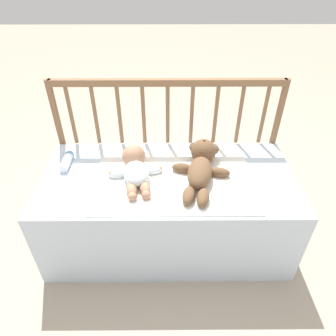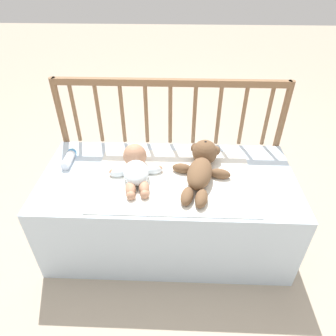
{
  "view_description": "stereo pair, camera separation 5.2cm",
  "coord_description": "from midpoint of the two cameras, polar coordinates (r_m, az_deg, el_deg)",
  "views": [
    {
      "loc": [
        -0.01,
        -1.2,
        1.41
      ],
      "look_at": [
        0.0,
        -0.01,
        0.52
      ],
      "focal_mm": 32.0,
      "sensor_mm": 36.0,
      "label": 1
    },
    {
      "loc": [
        0.04,
        -1.2,
        1.41
      ],
      "look_at": [
        0.0,
        -0.01,
        0.52
      ],
      "focal_mm": 32.0,
      "sensor_mm": 36.0,
      "label": 2
    }
  ],
  "objects": [
    {
      "name": "baby",
      "position": [
        1.52,
        -5.18,
        0.04
      ],
      "size": [
        0.28,
        0.36,
        0.12
      ],
      "color": "white",
      "rests_on": "crib_mattress"
    },
    {
      "name": "blanket",
      "position": [
        1.51,
        2.05,
        -2.17
      ],
      "size": [
        0.79,
        0.52,
        0.01
      ],
      "color": "white",
      "rests_on": "crib_mattress"
    },
    {
      "name": "crib_mattress",
      "position": [
        1.69,
        0.91,
        -7.72
      ],
      "size": [
        1.3,
        0.62,
        0.46
      ],
      "color": "silver",
      "rests_on": "ground_plane"
    },
    {
      "name": "baby_bottle",
      "position": [
        1.7,
        -17.45,
        1.84
      ],
      "size": [
        0.05,
        0.17,
        0.05
      ],
      "color": "white",
      "rests_on": "crib_mattress"
    },
    {
      "name": "teddy_bear",
      "position": [
        1.52,
        7.36,
        0.31
      ],
      "size": [
        0.3,
        0.45,
        0.14
      ],
      "color": "brown",
      "rests_on": "crib_mattress"
    },
    {
      "name": "crib_rail",
      "position": [
        1.74,
        1.3,
        8.88
      ],
      "size": [
        1.3,
        0.04,
        0.85
      ],
      "color": "brown",
      "rests_on": "ground_plane"
    },
    {
      "name": "ground_plane",
      "position": [
        1.86,
        0.84,
        -12.82
      ],
      "size": [
        12.0,
        12.0,
        0.0
      ],
      "primitive_type": "plane",
      "color": "tan"
    }
  ]
}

